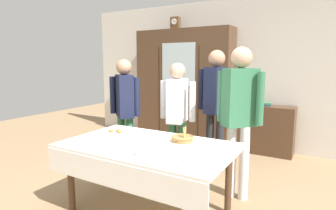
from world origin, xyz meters
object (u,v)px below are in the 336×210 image
(spoon_near_left, at_px, (172,154))
(person_by_cabinet, at_px, (216,98))
(wall_cabinet, at_px, (184,87))
(tea_cup_center, at_px, (143,143))
(bread_basket, at_px, (182,138))
(person_behind_table_left, at_px, (177,109))
(mantel_clock, at_px, (175,23))
(tea_cup_mid_left, at_px, (203,150))
(spoon_far_left, at_px, (100,140))
(bookshelf_low, at_px, (265,130))
(dining_table, at_px, (147,154))
(book_stack, at_px, (267,104))
(tea_cup_far_right, at_px, (112,142))
(person_beside_shelf, at_px, (240,108))
(spoon_near_right, at_px, (79,142))
(tea_cup_front_edge, at_px, (189,159))
(person_near_right_end, at_px, (125,104))
(pastry_plate, at_px, (115,132))
(tea_cup_back_edge, at_px, (140,153))

(spoon_near_left, xyz_separation_m, person_by_cabinet, (-0.18, 1.58, 0.32))
(wall_cabinet, xyz_separation_m, tea_cup_center, (0.89, -2.64, -0.32))
(bread_basket, height_order, person_behind_table_left, person_behind_table_left)
(wall_cabinet, bearing_deg, tea_cup_center, -71.44)
(mantel_clock, distance_m, tea_cup_mid_left, 3.40)
(spoon_far_left, relative_size, person_behind_table_left, 0.08)
(bookshelf_low, height_order, person_by_cabinet, person_by_cabinet)
(spoon_far_left, distance_m, person_behind_table_left, 1.18)
(person_behind_table_left, distance_m, person_by_cabinet, 0.60)
(dining_table, xyz_separation_m, person_behind_table_left, (-0.18, 1.00, 0.30))
(book_stack, relative_size, bread_basket, 0.81)
(tea_cup_far_right, bearing_deg, wall_cabinet, 102.12)
(person_behind_table_left, bearing_deg, person_beside_shelf, -12.06)
(spoon_near_left, bearing_deg, person_behind_table_left, 116.04)
(bread_basket, bearing_deg, spoon_far_left, -152.01)
(book_stack, height_order, bread_basket, bread_basket)
(spoon_near_right, relative_size, person_behind_table_left, 0.08)
(wall_cabinet, bearing_deg, tea_cup_front_edge, -62.12)
(person_by_cabinet, bearing_deg, person_near_right_end, -151.39)
(dining_table, relative_size, person_near_right_end, 1.09)
(person_near_right_end, xyz_separation_m, person_by_cabinet, (1.13, 0.62, 0.09))
(pastry_plate, distance_m, spoon_near_right, 0.47)
(person_beside_shelf, bearing_deg, person_behind_table_left, 167.94)
(mantel_clock, xyz_separation_m, tea_cup_front_edge, (1.68, -2.82, -1.53))
(book_stack, relative_size, person_beside_shelf, 0.11)
(dining_table, distance_m, spoon_near_right, 0.72)
(person_by_cabinet, bearing_deg, dining_table, -97.40)
(tea_cup_mid_left, distance_m, person_by_cabinet, 1.48)
(bread_basket, height_order, person_by_cabinet, person_by_cabinet)
(tea_cup_back_edge, xyz_separation_m, bread_basket, (0.11, 0.60, 0.01))
(dining_table, distance_m, tea_cup_far_right, 0.37)
(pastry_plate, bearing_deg, person_beside_shelf, 25.72)
(tea_cup_mid_left, xyz_separation_m, person_behind_table_left, (-0.77, 0.94, 0.17))
(bread_basket, relative_size, person_by_cabinet, 0.14)
(bread_basket, bearing_deg, spoon_near_left, -75.25)
(person_behind_table_left, bearing_deg, dining_table, -79.77)
(tea_cup_back_edge, bearing_deg, bread_basket, 79.28)
(wall_cabinet, xyz_separation_m, person_near_right_end, (-0.04, -1.76, -0.12))
(mantel_clock, bearing_deg, book_stack, 1.68)
(tea_cup_mid_left, bearing_deg, spoon_far_left, -170.78)
(pastry_plate, relative_size, person_by_cabinet, 0.16)
(bookshelf_low, height_order, spoon_far_left, bookshelf_low)
(wall_cabinet, relative_size, spoon_near_right, 18.32)
(mantel_clock, xyz_separation_m, spoon_near_right, (0.43, -2.86, -1.56))
(book_stack, bearing_deg, person_beside_shelf, -88.53)
(wall_cabinet, xyz_separation_m, mantel_clock, (-0.19, -0.00, 1.21))
(tea_cup_far_right, height_order, tea_cup_center, same)
(wall_cabinet, height_order, person_by_cabinet, wall_cabinet)
(tea_cup_front_edge, distance_m, person_behind_table_left, 1.46)
(person_by_cabinet, bearing_deg, tea_cup_center, -97.74)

